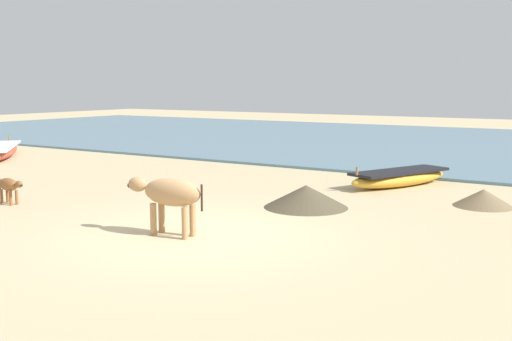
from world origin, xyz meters
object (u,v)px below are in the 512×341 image
(fishing_boat_2, at_px, (399,177))
(cow_adult_tan, at_px, (170,194))
(fishing_boat_0, at_px, (1,151))
(calf_near_brown, at_px, (9,186))

(fishing_boat_2, xyz_separation_m, cow_adult_tan, (-1.64, -6.97, 0.49))
(fishing_boat_0, height_order, calf_near_brown, fishing_boat_0)
(fishing_boat_0, bearing_deg, fishing_boat_2, -130.30)
(fishing_boat_2, height_order, calf_near_brown, fishing_boat_2)
(calf_near_brown, bearing_deg, fishing_boat_2, 52.05)
(calf_near_brown, bearing_deg, fishing_boat_0, 151.35)
(cow_adult_tan, xyz_separation_m, calf_near_brown, (-4.70, 0.25, -0.31))
(fishing_boat_0, xyz_separation_m, cow_adult_tan, (12.28, -5.36, 0.47))
(fishing_boat_2, distance_m, cow_adult_tan, 7.18)
(fishing_boat_0, height_order, cow_adult_tan, cow_adult_tan)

